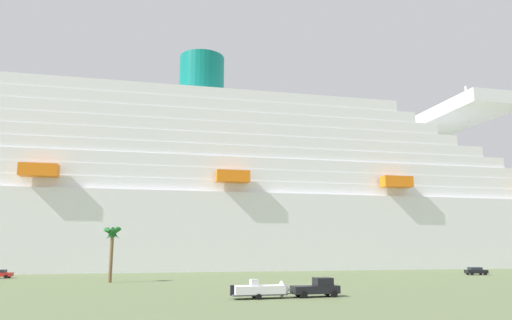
{
  "coord_description": "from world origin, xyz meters",
  "views": [
    {
      "loc": [
        -15.31,
        -71.72,
        5.83
      ],
      "look_at": [
        -4.89,
        29.29,
        24.93
      ],
      "focal_mm": 32.31,
      "sensor_mm": 36.0,
      "label": 1
    }
  ],
  "objects_px": {
    "parked_car_black_coupe": "(476,271)",
    "pickup_truck": "(317,288)",
    "small_boat_on_trailer": "(265,290)",
    "palm_tree": "(112,238)",
    "cruise_ship": "(285,201)"
  },
  "relations": [
    {
      "from": "parked_car_black_coupe",
      "to": "pickup_truck",
      "type": "bearing_deg",
      "value": -138.21
    },
    {
      "from": "small_boat_on_trailer",
      "to": "pickup_truck",
      "type": "bearing_deg",
      "value": 9.48
    },
    {
      "from": "palm_tree",
      "to": "cruise_ship",
      "type": "bearing_deg",
      "value": 52.8
    },
    {
      "from": "pickup_truck",
      "to": "small_boat_on_trailer",
      "type": "distance_m",
      "value": 6.42
    },
    {
      "from": "cruise_ship",
      "to": "palm_tree",
      "type": "relative_size",
      "value": 24.73
    },
    {
      "from": "cruise_ship",
      "to": "pickup_truck",
      "type": "distance_m",
      "value": 77.42
    },
    {
      "from": "pickup_truck",
      "to": "parked_car_black_coupe",
      "type": "height_order",
      "value": "pickup_truck"
    },
    {
      "from": "pickup_truck",
      "to": "cruise_ship",
      "type": "bearing_deg",
      "value": 83.2
    },
    {
      "from": "small_boat_on_trailer",
      "to": "parked_car_black_coupe",
      "type": "height_order",
      "value": "small_boat_on_trailer"
    },
    {
      "from": "pickup_truck",
      "to": "small_boat_on_trailer",
      "type": "bearing_deg",
      "value": -170.52
    },
    {
      "from": "cruise_ship",
      "to": "small_boat_on_trailer",
      "type": "height_order",
      "value": "cruise_ship"
    },
    {
      "from": "cruise_ship",
      "to": "pickup_truck",
      "type": "relative_size",
      "value": 38.63
    },
    {
      "from": "small_boat_on_trailer",
      "to": "palm_tree",
      "type": "distance_m",
      "value": 35.09
    },
    {
      "from": "pickup_truck",
      "to": "palm_tree",
      "type": "xyz_separation_m",
      "value": [
        -28.86,
        25.1,
        6.2
      ]
    },
    {
      "from": "palm_tree",
      "to": "parked_car_black_coupe",
      "type": "distance_m",
      "value": 73.18
    }
  ]
}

